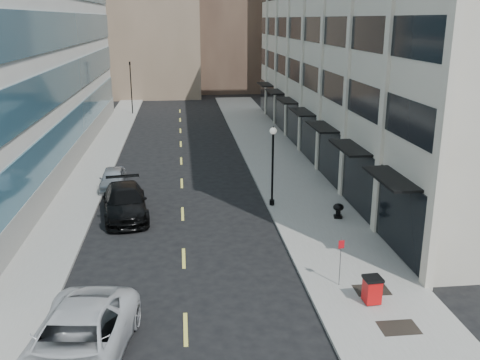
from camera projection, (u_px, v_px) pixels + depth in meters
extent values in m
cube|color=gray|center=(290.00, 179.00, 37.22)|extent=(5.00, 80.00, 0.15)
cube|color=gray|center=(84.00, 185.00, 35.72)|extent=(3.00, 80.00, 0.15)
cube|color=beige|center=(393.00, 42.00, 42.31)|extent=(14.00, 46.00, 18.00)
cube|color=black|center=(304.00, 131.00, 43.59)|extent=(0.18, 46.00, 3.60)
cube|color=black|center=(306.00, 75.00, 42.29)|extent=(0.12, 46.00, 1.80)
cube|color=black|center=(307.00, 29.00, 41.27)|extent=(0.12, 46.00, 1.80)
cube|color=beige|center=(450.00, 69.00, 19.68)|extent=(0.35, 0.60, 18.00)
cube|color=beige|center=(389.00, 57.00, 25.39)|extent=(0.35, 0.60, 18.00)
cube|color=beige|center=(350.00, 50.00, 31.09)|extent=(0.35, 0.60, 18.00)
cube|color=beige|center=(323.00, 45.00, 36.80)|extent=(0.35, 0.60, 18.00)
cube|color=beige|center=(304.00, 42.00, 42.51)|extent=(0.35, 0.60, 18.00)
cube|color=beige|center=(289.00, 39.00, 48.22)|extent=(0.35, 0.60, 18.00)
cube|color=beige|center=(277.00, 37.00, 53.93)|extent=(0.35, 0.60, 18.00)
cube|color=beige|center=(267.00, 35.00, 59.63)|extent=(0.35, 0.60, 18.00)
cube|color=black|center=(391.00, 178.00, 23.94)|extent=(1.30, 4.00, 0.12)
cube|color=black|center=(350.00, 148.00, 29.65)|extent=(1.30, 4.00, 0.12)
cube|color=black|center=(322.00, 127.00, 35.35)|extent=(1.30, 4.00, 0.12)
cube|color=black|center=(302.00, 112.00, 41.06)|extent=(1.30, 4.00, 0.12)
cube|color=black|center=(287.00, 100.00, 46.77)|extent=(1.30, 4.00, 0.12)
cube|color=black|center=(275.00, 92.00, 52.48)|extent=(1.30, 4.00, 0.12)
cube|color=black|center=(265.00, 84.00, 58.19)|extent=(1.30, 4.00, 0.12)
cube|color=gray|center=(79.00, 150.00, 41.99)|extent=(0.20, 46.00, 1.80)
cube|color=#336278|center=(77.00, 123.00, 41.38)|extent=(0.14, 45.60, 2.40)
cube|color=#336278|center=(72.00, 78.00, 40.36)|extent=(0.14, 45.60, 2.40)
cube|color=#336278|center=(68.00, 30.00, 39.35)|extent=(0.14, 45.60, 2.40)
cube|color=#877058|center=(91.00, 17.00, 86.94)|extent=(12.00, 14.00, 22.00)
cube|color=beige|center=(299.00, 24.00, 79.22)|extent=(10.00, 14.00, 20.00)
cube|color=black|center=(399.00, 328.00, 19.13)|extent=(1.40, 1.00, 0.01)
cube|color=black|center=(372.00, 290.00, 21.79)|extent=(1.40, 1.00, 0.01)
cube|color=#D8CC4C|center=(186.00, 329.00, 19.31)|extent=(0.15, 2.20, 0.01)
cube|color=#D8CC4C|center=(184.00, 258.00, 25.02)|extent=(0.15, 2.20, 0.01)
cube|color=#D8CC4C|center=(183.00, 214.00, 30.73)|extent=(0.15, 2.20, 0.01)
cube|color=#D8CC4C|center=(182.00, 183.00, 36.43)|extent=(0.15, 2.20, 0.01)
cube|color=#D8CC4C|center=(181.00, 161.00, 42.14)|extent=(0.15, 2.20, 0.01)
cube|color=#D8CC4C|center=(181.00, 144.00, 47.85)|extent=(0.15, 2.20, 0.01)
cube|color=#D8CC4C|center=(180.00, 131.00, 53.56)|extent=(0.15, 2.20, 0.01)
cube|color=#D8CC4C|center=(180.00, 120.00, 59.27)|extent=(0.15, 2.20, 0.01)
cube|color=#D8CC4C|center=(180.00, 111.00, 64.97)|extent=(0.15, 2.20, 0.01)
cylinder|color=black|center=(131.00, 89.00, 61.62)|extent=(0.12, 0.12, 6.00)
imported|color=black|center=(130.00, 63.00, 60.75)|extent=(0.66, 0.66, 1.98)
imported|color=silver|center=(76.00, 343.00, 16.91)|extent=(3.82, 6.87, 1.82)
imported|color=black|center=(125.00, 202.00, 30.14)|extent=(3.14, 6.09, 1.69)
imported|color=#A1A5A9|center=(113.00, 179.00, 35.09)|extent=(1.72, 4.09, 1.38)
cube|color=#BC0C0D|center=(372.00, 290.00, 20.67)|extent=(0.63, 0.63, 0.96)
cube|color=black|center=(373.00, 279.00, 20.52)|extent=(0.72, 0.72, 0.12)
cylinder|color=black|center=(364.00, 296.00, 21.07)|extent=(0.06, 0.21, 0.21)
cylinder|color=black|center=(373.00, 296.00, 21.11)|extent=(0.06, 0.21, 0.21)
cylinder|color=black|center=(272.00, 202.00, 31.72)|extent=(0.29, 0.29, 0.33)
cylinder|color=black|center=(273.00, 168.00, 31.11)|extent=(0.13, 0.13, 4.16)
sphere|color=silver|center=(273.00, 131.00, 30.47)|extent=(0.40, 0.40, 0.40)
cone|color=black|center=(273.00, 127.00, 30.40)|extent=(0.11, 0.11, 0.16)
cylinder|color=slate|center=(340.00, 261.00, 21.92)|extent=(0.04, 0.04, 2.14)
cube|color=#AF0B12|center=(341.00, 244.00, 21.68)|extent=(0.25, 0.07, 0.34)
cube|color=black|center=(338.00, 216.00, 29.72)|extent=(0.51, 0.51, 0.13)
cylinder|color=black|center=(338.00, 212.00, 29.64)|extent=(0.27, 0.27, 0.42)
ellipsoid|color=black|center=(338.00, 207.00, 29.56)|extent=(0.59, 0.59, 0.41)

